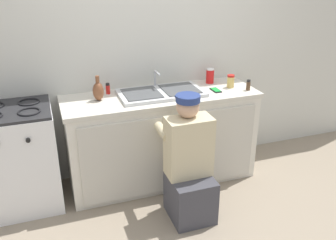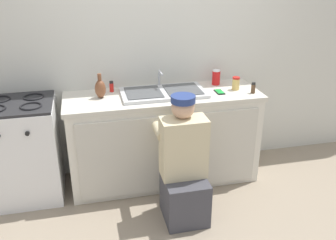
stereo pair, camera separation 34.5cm
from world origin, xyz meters
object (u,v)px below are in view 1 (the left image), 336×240
Objects in this scene: spice_bottle_red at (108,89)px; soda_cup_red at (210,76)px; plumber_person at (189,169)px; vase_decorative at (98,91)px; sink_double_basin at (161,92)px; spice_bottle_pepper at (248,85)px; stove_range at (20,158)px; condiment_jar at (231,81)px; cell_phone at (216,90)px.

soda_cup_red reaches higher than spice_bottle_red.
plumber_person is 4.80× the size of vase_decorative.
sink_double_basin reaches higher than plumber_person.
vase_decorative is 0.19m from spice_bottle_red.
spice_bottle_pepper is 1.44m from vase_decorative.
plumber_person is 1.10m from spice_bottle_red.
stove_range is at bearing -179.91° from sink_double_basin.
condiment_jar reaches higher than spice_bottle_red.
sink_double_basin is 0.61m from soda_cup_red.
vase_decorative is at bearing 177.12° from condiment_jar.
condiment_jar reaches higher than stove_range.
spice_bottle_red is at bearing 165.54° from cell_phone.
vase_decorative is 1.51× the size of soda_cup_red.
stove_range is at bearing -167.82° from spice_bottle_red.
plumber_person is 1.12m from soda_cup_red.
spice_bottle_red reaches higher than stove_range.
cell_phone is at bearing -2.27° from stove_range.
vase_decorative is 1.64× the size of cell_phone.
vase_decorative is at bearing 172.08° from spice_bottle_pepper.
cell_phone is (-0.31, 0.09, -0.04)m from spice_bottle_pepper.
condiment_jar is 0.91× the size of cell_phone.
cell_phone is (0.54, -0.08, -0.01)m from sink_double_basin.
soda_cup_red reaches higher than spice_bottle_pepper.
cell_phone is at bearing -101.69° from soda_cup_red.
plumber_person reaches higher than stove_range.
spice_bottle_pepper is at bearing -47.20° from condiment_jar.
spice_bottle_pepper is at bearing -7.92° from vase_decorative.
plumber_person is 8.63× the size of condiment_jar.
spice_bottle_red is (-0.50, 0.83, 0.51)m from plumber_person.
soda_cup_red is (0.59, 0.17, 0.06)m from sink_double_basin.
condiment_jar is at bearing 132.80° from spice_bottle_pepper.
soda_cup_red is (-0.26, 0.33, 0.02)m from spice_bottle_pepper.
sink_double_basin is at bearing 171.91° from cell_phone.
condiment_jar is (2.05, -0.03, 0.51)m from stove_range.
spice_bottle_red is at bearing 165.21° from spice_bottle_pepper.
condiment_jar is 0.84× the size of soda_cup_red.
vase_decorative is at bearing 2.87° from stove_range.
plumber_person reaches higher than soda_cup_red.
cell_phone is (0.50, 0.57, 0.46)m from plumber_person.
spice_bottle_red is 1.06m from soda_cup_red.
stove_range is at bearing 177.73° from cell_phone.
spice_bottle_pepper is at bearing -10.96° from sink_double_basin.
soda_cup_red is (0.55, 0.82, 0.53)m from plumber_person.
soda_cup_red is (1.06, -0.02, 0.02)m from spice_bottle_red.
vase_decorative is at bearing 132.04° from plumber_person.
spice_bottle_red is at bearing 121.15° from plumber_person.
spice_bottle_pepper is 0.75× the size of cell_phone.
stove_range is 1.51m from plumber_person.
sink_double_basin is at bearing -21.33° from spice_bottle_red.
sink_double_basin is 7.62× the size of spice_bottle_pepper.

